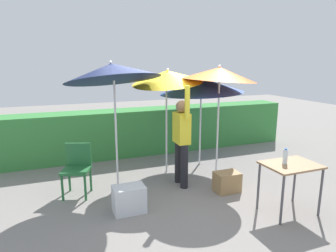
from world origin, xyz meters
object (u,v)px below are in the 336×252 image
at_px(umbrella_yellow, 219,74).
at_px(folding_table, 291,170).
at_px(bottle_water, 285,157).
at_px(cooler_box, 129,199).
at_px(umbrella_orange, 112,72).
at_px(umbrella_navy, 201,86).
at_px(crate_cardboard, 227,182).
at_px(umbrella_rainbow, 167,77).
at_px(person_vendor, 182,137).
at_px(chair_plastic, 77,166).

xyz_separation_m(umbrella_yellow, folding_table, (0.25, -1.74, -1.36)).
height_order(umbrella_yellow, folding_table, umbrella_yellow).
bearing_deg(bottle_water, cooler_box, 158.92).
xyz_separation_m(umbrella_orange, umbrella_navy, (2.03, 0.66, -0.33)).
relative_size(umbrella_orange, crate_cardboard, 5.64).
xyz_separation_m(umbrella_rainbow, person_vendor, (0.01, -0.71, -1.05)).
relative_size(umbrella_orange, bottle_water, 10.14).
relative_size(cooler_box, bottle_water, 2.03).
bearing_deg(umbrella_navy, umbrella_yellow, -88.97).
xyz_separation_m(umbrella_orange, folding_table, (2.29, -1.79, -1.42)).
distance_m(umbrella_navy, cooler_box, 2.99).
height_order(umbrella_yellow, chair_plastic, umbrella_yellow).
xyz_separation_m(umbrella_yellow, person_vendor, (-0.87, -0.20, -1.11)).
distance_m(umbrella_rainbow, chair_plastic, 2.38).
bearing_deg(bottle_water, umbrella_yellow, 95.43).
height_order(folding_table, bottle_water, bottle_water).
distance_m(folding_table, bottle_water, 0.23).
relative_size(umbrella_orange, chair_plastic, 2.74).
height_order(umbrella_orange, umbrella_yellow, umbrella_orange).
distance_m(umbrella_rainbow, bottle_water, 2.67).
xyz_separation_m(umbrella_navy, crate_cardboard, (-0.21, -1.47, -1.59)).
bearing_deg(umbrella_navy, chair_plastic, -166.96).
bearing_deg(umbrella_rainbow, umbrella_orange, -158.77).
distance_m(crate_cardboard, folding_table, 1.20).
distance_m(crate_cardboard, bottle_water, 1.24).
xyz_separation_m(umbrella_rainbow, umbrella_yellow, (0.88, -0.50, 0.06)).
bearing_deg(crate_cardboard, umbrella_navy, 81.99).
xyz_separation_m(folding_table, bottle_water, (-0.09, 0.04, 0.21)).
bearing_deg(umbrella_rainbow, chair_plastic, -167.22).
distance_m(umbrella_yellow, chair_plastic, 3.11).
xyz_separation_m(chair_plastic, crate_cardboard, (2.49, -0.85, -0.33)).
relative_size(chair_plastic, cooler_box, 1.83).
relative_size(chair_plastic, folding_table, 1.11).
relative_size(chair_plastic, crate_cardboard, 2.06).
bearing_deg(chair_plastic, umbrella_navy, 13.04).
distance_m(cooler_box, crate_cardboard, 1.81).
distance_m(chair_plastic, folding_table, 3.48).
bearing_deg(chair_plastic, umbrella_yellow, -1.83).
height_order(umbrella_yellow, bottle_water, umbrella_yellow).
height_order(umbrella_navy, person_vendor, umbrella_navy).
bearing_deg(umbrella_yellow, umbrella_rainbow, 150.37).
relative_size(umbrella_rainbow, crate_cardboard, 5.19).
bearing_deg(folding_table, cooler_box, 158.77).
height_order(umbrella_rainbow, umbrella_navy, umbrella_rainbow).
bearing_deg(umbrella_orange, umbrella_navy, 18.03).
bearing_deg(chair_plastic, umbrella_orange, -3.15).
relative_size(umbrella_yellow, bottle_water, 9.28).
bearing_deg(person_vendor, folding_table, -54.05).
distance_m(chair_plastic, cooler_box, 1.20).
relative_size(umbrella_navy, bottle_water, 8.24).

